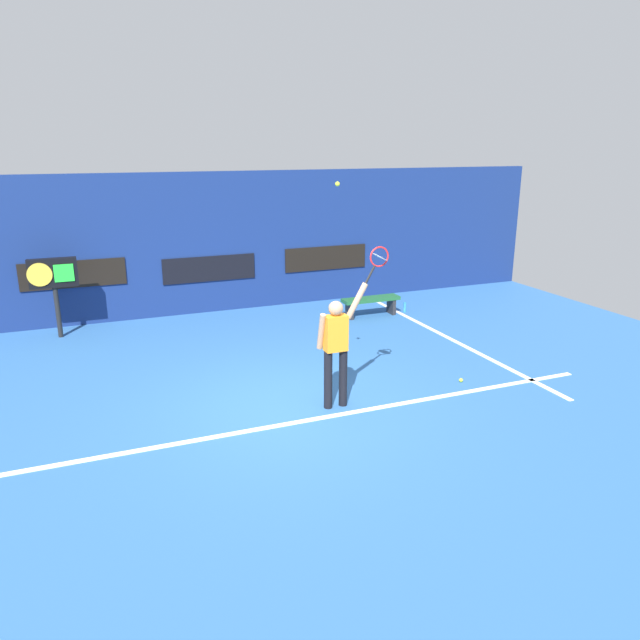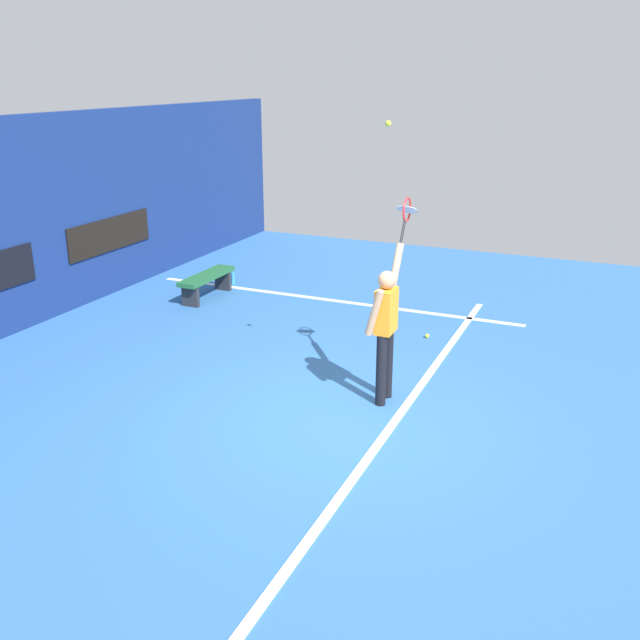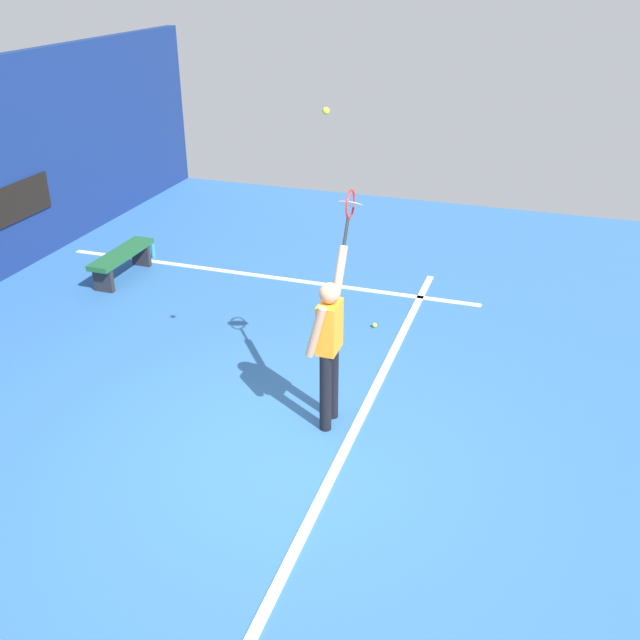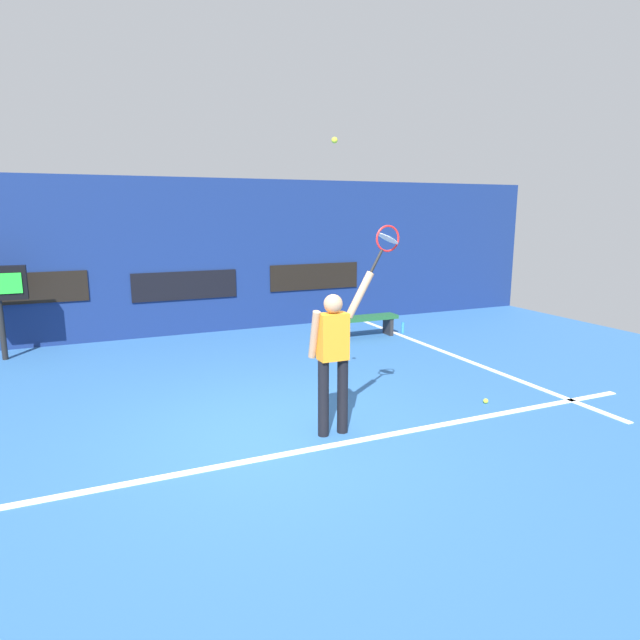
# 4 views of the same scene
# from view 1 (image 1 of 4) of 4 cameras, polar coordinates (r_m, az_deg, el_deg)

# --- Properties ---
(ground_plane) EXTENTS (18.00, 18.00, 0.00)m
(ground_plane) POSITION_cam_1_polar(r_m,az_deg,el_deg) (9.46, -2.59, -8.12)
(ground_plane) COLOR #2D609E
(back_wall) EXTENTS (18.00, 0.20, 3.31)m
(back_wall) POSITION_cam_1_polar(r_m,az_deg,el_deg) (14.55, -10.66, 7.17)
(back_wall) COLOR navy
(back_wall) RESTS_ON ground_plane
(sponsor_banner_center) EXTENTS (2.20, 0.03, 0.60)m
(sponsor_banner_center) POSITION_cam_1_polar(r_m,az_deg,el_deg) (14.54, -10.44, 4.80)
(sponsor_banner_center) COLOR black
(sponsor_banner_portside) EXTENTS (2.20, 0.03, 0.60)m
(sponsor_banner_portside) POSITION_cam_1_polar(r_m,az_deg,el_deg) (14.24, -22.37, 4.04)
(sponsor_banner_portside) COLOR black
(sponsor_banner_starboard) EXTENTS (2.20, 0.03, 0.60)m
(sponsor_banner_starboard) POSITION_cam_1_polar(r_m,az_deg,el_deg) (15.40, 0.57, 5.90)
(sponsor_banner_starboard) COLOR black
(court_baseline) EXTENTS (10.00, 0.10, 0.01)m
(court_baseline) POSITION_cam_1_polar(r_m,az_deg,el_deg) (8.96, -1.32, -9.53)
(court_baseline) COLOR white
(court_baseline) RESTS_ON ground_plane
(court_sideline) EXTENTS (0.10, 7.00, 0.01)m
(court_sideline) POSITION_cam_1_polar(r_m,az_deg,el_deg) (12.92, 11.98, -1.61)
(court_sideline) COLOR white
(court_sideline) RESTS_ON ground_plane
(tennis_player) EXTENTS (0.77, 0.31, 1.94)m
(tennis_player) POSITION_cam_1_polar(r_m,az_deg,el_deg) (9.06, 1.53, -2.36)
(tennis_player) COLOR black
(tennis_player) RESTS_ON ground_plane
(tennis_racket) EXTENTS (0.45, 0.27, 0.61)m
(tennis_racket) POSITION_cam_1_polar(r_m,az_deg,el_deg) (9.02, 5.55, 5.80)
(tennis_racket) COLOR black
(tennis_ball) EXTENTS (0.07, 0.07, 0.07)m
(tennis_ball) POSITION_cam_1_polar(r_m,az_deg,el_deg) (8.66, 1.67, 12.79)
(tennis_ball) COLOR #CCE033
(scoreboard_clock) EXTENTS (0.96, 0.20, 1.68)m
(scoreboard_clock) POSITION_cam_1_polar(r_m,az_deg,el_deg) (13.50, -24.00, 3.79)
(scoreboard_clock) COLOR black
(scoreboard_clock) RESTS_ON ground_plane
(court_bench) EXTENTS (1.40, 0.36, 0.45)m
(court_bench) POSITION_cam_1_polar(r_m,az_deg,el_deg) (14.18, 4.85, 1.71)
(court_bench) COLOR #1E592D
(court_bench) RESTS_ON ground_plane
(water_bottle) EXTENTS (0.07, 0.07, 0.24)m
(water_bottle) POSITION_cam_1_polar(r_m,az_deg,el_deg) (14.66, 8.05, 1.22)
(water_bottle) COLOR #338CD8
(water_bottle) RESTS_ON ground_plane
(spare_ball) EXTENTS (0.07, 0.07, 0.07)m
(spare_ball) POSITION_cam_1_polar(r_m,az_deg,el_deg) (10.60, 13.24, -5.58)
(spare_ball) COLOR #CCE033
(spare_ball) RESTS_ON ground_plane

